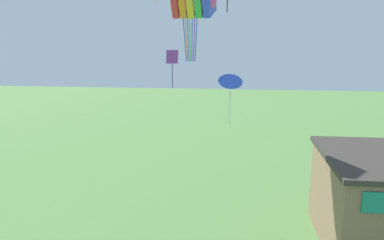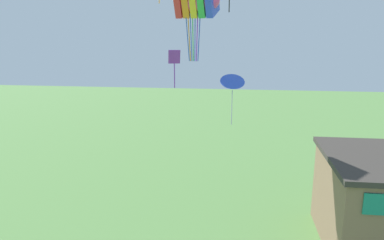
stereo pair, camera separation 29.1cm
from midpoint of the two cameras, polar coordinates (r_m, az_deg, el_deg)
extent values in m
ellipsoid|color=#E54C8C|center=(22.77, -0.14, 17.68)|extent=(3.13, 2.51, 1.95)
cube|color=red|center=(23.09, -2.46, 17.61)|extent=(0.82, 2.02, 1.98)
cube|color=orange|center=(22.92, -1.31, 17.65)|extent=(0.82, 2.02, 1.98)
cube|color=yellow|center=(22.77, -0.14, 17.68)|extent=(0.82, 2.02, 1.98)
cube|color=green|center=(22.62, 1.04, 17.71)|extent=(0.82, 2.02, 1.98)
cube|color=blue|center=(22.49, 2.24, 17.72)|extent=(0.82, 2.02, 1.98)
cylinder|color=blue|center=(22.58, -1.50, 12.43)|extent=(0.24, 0.42, 2.76)
cylinder|color=orange|center=(22.55, -1.25, 12.43)|extent=(0.18, 0.44, 2.76)
cylinder|color=blue|center=(22.52, -0.98, 12.43)|extent=(0.12, 0.44, 2.76)
cylinder|color=green|center=(22.50, -0.68, 12.43)|extent=(0.05, 0.44, 2.76)
cylinder|color=blue|center=(22.48, -0.37, 12.43)|extent=(0.12, 0.44, 2.76)
cylinder|color=purple|center=(22.46, -0.06, 12.43)|extent=(0.18, 0.44, 2.76)
cylinder|color=blue|center=(22.46, 0.25, 12.42)|extent=(0.24, 0.42, 2.76)
cube|color=purple|center=(19.57, -3.48, 9.58)|extent=(0.70, 0.59, 0.73)
cylinder|color=purple|center=(19.66, -3.44, 6.74)|extent=(0.05, 0.05, 1.28)
cone|color=blue|center=(19.43, 5.44, 6.01)|extent=(1.44, 1.34, 0.71)
cylinder|color=silver|center=(19.67, 5.35, 1.91)|extent=(0.05, 0.05, 1.82)
camera|label=1|loc=(0.15, -90.57, -0.14)|focal=35.00mm
camera|label=2|loc=(0.15, 89.43, 0.14)|focal=35.00mm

